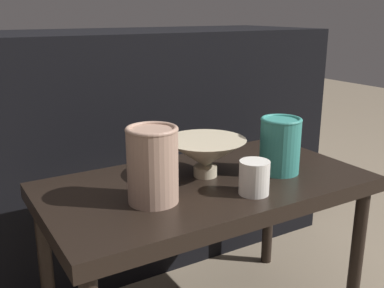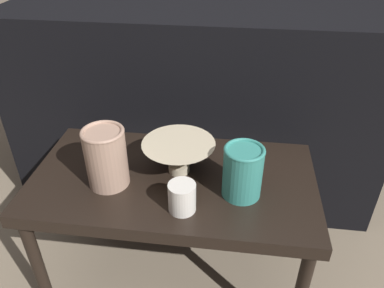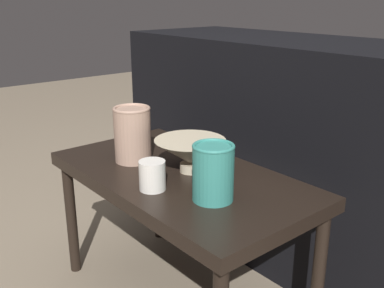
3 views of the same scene
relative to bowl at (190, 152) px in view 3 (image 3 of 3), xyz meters
name	(u,v)px [view 3 (image 3 of 3)]	position (x,y,z in m)	size (l,w,h in m)	color
table	(180,187)	(-0.01, -0.03, -0.11)	(0.83, 0.44, 0.45)	black
couch_backdrop	(296,149)	(-0.01, 0.53, -0.11)	(1.45, 0.50, 0.80)	black
bowl	(190,152)	(0.00, 0.00, 0.00)	(0.21, 0.21, 0.10)	#C1B293
vase_textured_left	(132,133)	(-0.19, -0.08, 0.03)	(0.12, 0.12, 0.17)	tan
vase_colorful_right	(213,171)	(0.18, -0.08, 0.02)	(0.11, 0.11, 0.15)	teal
cup	(152,175)	(0.03, -0.16, -0.02)	(0.07, 0.07, 0.08)	silver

